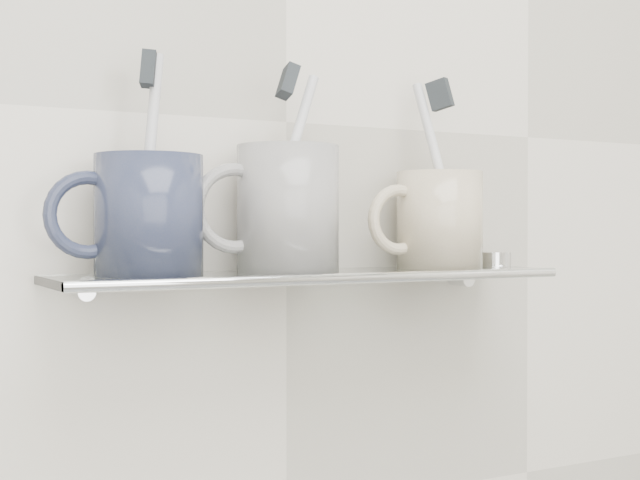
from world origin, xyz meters
TOP-DOWN VIEW (x-y plane):
  - wall_back at (0.00, 1.10)m, footprint 2.50×0.00m
  - shelf_glass at (0.00, 1.04)m, footprint 0.50×0.12m
  - shelf_rail at (0.00, 0.98)m, footprint 0.50×0.01m
  - bracket_left at (-0.21, 1.09)m, footprint 0.02×0.03m
  - bracket_right at (0.21, 1.09)m, footprint 0.02×0.03m
  - mug_left at (-0.16, 1.04)m, footprint 0.10×0.10m
  - mug_left_handle at (-0.22, 1.04)m, footprint 0.08×0.01m
  - toothbrush_left at (-0.16, 1.04)m, footprint 0.03×0.02m
  - bristles_left at (-0.16, 1.04)m, footprint 0.02×0.03m
  - mug_center at (-0.03, 1.04)m, footprint 0.11×0.11m
  - mug_center_handle at (-0.08, 1.04)m, footprint 0.08×0.01m
  - toothbrush_center at (-0.03, 1.04)m, footprint 0.08×0.03m
  - bristles_center at (-0.03, 1.04)m, footprint 0.03×0.03m
  - mug_right at (0.15, 1.04)m, footprint 0.10×0.10m
  - mug_right_handle at (0.10, 1.04)m, footprint 0.07×0.01m
  - toothbrush_right at (0.15, 1.04)m, footprint 0.05×0.05m
  - bristles_right at (0.15, 1.04)m, footprint 0.03×0.03m
  - chrome_cap at (0.22, 1.04)m, footprint 0.04×0.04m

SIDE VIEW (x-z plane):
  - bracket_left at x=-0.21m, z-range 1.08..1.09m
  - bracket_right at x=0.21m, z-range 1.08..1.09m
  - shelf_glass at x=0.00m, z-range 1.09..1.10m
  - shelf_rail at x=0.00m, z-range 1.09..1.10m
  - chrome_cap at x=0.22m, z-range 1.10..1.12m
  - mug_right at x=0.15m, z-range 1.10..1.20m
  - mug_right_handle at x=0.10m, z-range 1.11..1.19m
  - mug_left at x=-0.16m, z-range 1.10..1.21m
  - mug_left_handle at x=-0.22m, z-range 1.12..1.19m
  - mug_center at x=-0.03m, z-range 1.10..1.22m
  - mug_center_handle at x=-0.08m, z-range 1.12..1.20m
  - toothbrush_left at x=-0.16m, z-range 1.11..1.30m
  - toothbrush_center at x=-0.03m, z-range 1.11..1.29m
  - toothbrush_right at x=0.15m, z-range 1.11..1.29m
  - wall_back at x=0.00m, z-range 0.00..2.50m
  - bristles_left at x=-0.16m, z-range 1.26..1.30m
  - bristles_center at x=-0.03m, z-range 1.26..1.30m
  - bristles_right at x=0.15m, z-range 1.26..1.30m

